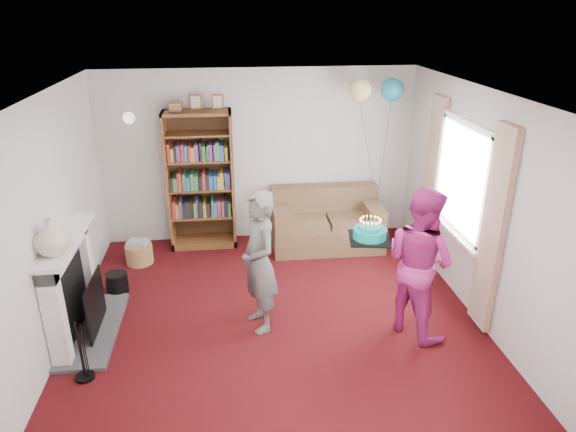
{
  "coord_description": "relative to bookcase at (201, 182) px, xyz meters",
  "views": [
    {
      "loc": [
        -0.46,
        -4.7,
        3.29
      ],
      "look_at": [
        0.19,
        0.6,
        1.08
      ],
      "focal_mm": 32.0,
      "sensor_mm": 36.0,
      "label": 1
    }
  ],
  "objects": [
    {
      "name": "ground",
      "position": [
        0.85,
        -2.3,
        -0.96
      ],
      "size": [
        5.0,
        5.0,
        0.0
      ],
      "primitive_type": "plane",
      "color": "#34070A",
      "rests_on": "ground"
    },
    {
      "name": "wall_back",
      "position": [
        0.85,
        0.21,
        0.29
      ],
      "size": [
        4.5,
        0.02,
        2.5
      ],
      "primitive_type": "cube",
      "color": "silver",
      "rests_on": "ground"
    },
    {
      "name": "wall_left",
      "position": [
        -1.41,
        -2.3,
        0.29
      ],
      "size": [
        0.02,
        5.0,
        2.5
      ],
      "primitive_type": "cube",
      "color": "silver",
      "rests_on": "ground"
    },
    {
      "name": "wall_right",
      "position": [
        3.11,
        -2.3,
        0.29
      ],
      "size": [
        0.02,
        5.0,
        2.5
      ],
      "primitive_type": "cube",
      "color": "silver",
      "rests_on": "ground"
    },
    {
      "name": "ceiling",
      "position": [
        0.85,
        -2.3,
        1.54
      ],
      "size": [
        4.5,
        5.0,
        0.01
      ],
      "primitive_type": "cube",
      "color": "white",
      "rests_on": "wall_back"
    },
    {
      "name": "fireplace",
      "position": [
        -1.24,
        -2.11,
        -0.45
      ],
      "size": [
        0.55,
        1.8,
        1.12
      ],
      "color": "#3F3F42",
      "rests_on": "ground"
    },
    {
      "name": "window_bay",
      "position": [
        3.05,
        -1.7,
        0.24
      ],
      "size": [
        0.14,
        2.02,
        2.2
      ],
      "color": "white",
      "rests_on": "ground"
    },
    {
      "name": "wall_sconce",
      "position": [
        -0.9,
        0.06,
        0.92
      ],
      "size": [
        0.16,
        0.23,
        0.16
      ],
      "color": "gold",
      "rests_on": "ground"
    },
    {
      "name": "bookcase",
      "position": [
        0.0,
        0.0,
        0.0
      ],
      "size": [
        0.93,
        0.42,
        2.18
      ],
      "color": "#472B14",
      "rests_on": "ground"
    },
    {
      "name": "sofa",
      "position": [
        1.78,
        -0.24,
        -0.65
      ],
      "size": [
        1.58,
        0.83,
        0.83
      ],
      "rotation": [
        0.0,
        0.0,
        -0.01
      ],
      "color": "brown",
      "rests_on": "ground"
    },
    {
      "name": "wicker_basket",
      "position": [
        -0.87,
        -0.53,
        -0.81
      ],
      "size": [
        0.37,
        0.37,
        0.33
      ],
      "rotation": [
        0.0,
        0.0,
        -0.25
      ],
      "color": "#A9854F",
      "rests_on": "ground"
    },
    {
      "name": "person_striped",
      "position": [
        0.67,
        -2.21,
        -0.18
      ],
      "size": [
        0.52,
        0.65,
        1.57
      ],
      "primitive_type": "imported",
      "rotation": [
        0.0,
        0.0,
        -1.28
      ],
      "color": "black",
      "rests_on": "ground"
    },
    {
      "name": "person_magenta",
      "position": [
        2.32,
        -2.47,
        -0.15
      ],
      "size": [
        0.93,
        1.0,
        1.64
      ],
      "primitive_type": "imported",
      "rotation": [
        0.0,
        0.0,
        2.09
      ],
      "color": "#B12373",
      "rests_on": "ground"
    },
    {
      "name": "birthday_cake",
      "position": [
        1.77,
        -2.47,
        0.21
      ],
      "size": [
        0.4,
        0.4,
        0.22
      ],
      "rotation": [
        0.0,
        0.0,
        -0.17
      ],
      "color": "black",
      "rests_on": "ground"
    },
    {
      "name": "balloons",
      "position": [
        2.43,
        -0.17,
        1.26
      ],
      "size": [
        0.75,
        0.49,
        1.73
      ],
      "color": "#3F3F3F",
      "rests_on": "ground"
    },
    {
      "name": "mantel_vase",
      "position": [
        -1.27,
        -2.45,
        0.34
      ],
      "size": [
        0.41,
        0.41,
        0.35
      ],
      "primitive_type": "imported",
      "rotation": [
        0.0,
        0.0,
        -0.27
      ],
      "color": "beige",
      "rests_on": "fireplace"
    }
  ]
}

